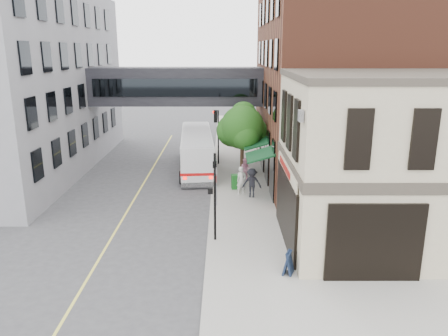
{
  "coord_description": "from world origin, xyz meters",
  "views": [
    {
      "loc": [
        0.82,
        -18.39,
        9.53
      ],
      "look_at": [
        0.85,
        4.88,
        3.11
      ],
      "focal_mm": 35.0,
      "sensor_mm": 36.0,
      "label": 1
    }
  ],
  "objects_px": {
    "bus": "(197,149)",
    "pedestrian_c": "(252,183)",
    "pedestrian_a": "(241,181)",
    "pedestrian_b": "(245,170)",
    "newspaper_box": "(235,182)",
    "sandwich_board": "(288,263)"
  },
  "relations": [
    {
      "from": "pedestrian_a",
      "to": "pedestrian_c",
      "type": "distance_m",
      "value": 0.89
    },
    {
      "from": "bus",
      "to": "pedestrian_b",
      "type": "xyz_separation_m",
      "value": [
        3.76,
        -3.84,
        -0.65
      ]
    },
    {
      "from": "pedestrian_b",
      "to": "newspaper_box",
      "type": "xyz_separation_m",
      "value": [
        -0.79,
        -1.84,
        -0.34
      ]
    },
    {
      "from": "bus",
      "to": "newspaper_box",
      "type": "xyz_separation_m",
      "value": [
        2.97,
        -5.68,
        -0.99
      ]
    },
    {
      "from": "pedestrian_b",
      "to": "sandwich_board",
      "type": "xyz_separation_m",
      "value": [
        1.18,
        -13.61,
        -0.32
      ]
    },
    {
      "from": "pedestrian_b",
      "to": "sandwich_board",
      "type": "bearing_deg",
      "value": -72.65
    },
    {
      "from": "pedestrian_b",
      "to": "newspaper_box",
      "type": "height_order",
      "value": "pedestrian_b"
    },
    {
      "from": "pedestrian_a",
      "to": "sandwich_board",
      "type": "distance_m",
      "value": 10.75
    },
    {
      "from": "pedestrian_a",
      "to": "pedestrian_b",
      "type": "relative_size",
      "value": 1.1
    },
    {
      "from": "pedestrian_c",
      "to": "newspaper_box",
      "type": "bearing_deg",
      "value": 127.03
    },
    {
      "from": "pedestrian_a",
      "to": "bus",
      "type": "bearing_deg",
      "value": 95.48
    },
    {
      "from": "pedestrian_a",
      "to": "newspaper_box",
      "type": "bearing_deg",
      "value": 87.7
    },
    {
      "from": "bus",
      "to": "pedestrian_a",
      "type": "relative_size",
      "value": 5.94
    },
    {
      "from": "pedestrian_b",
      "to": "pedestrian_c",
      "type": "bearing_deg",
      "value": -73.71
    },
    {
      "from": "bus",
      "to": "sandwich_board",
      "type": "bearing_deg",
      "value": -74.2
    },
    {
      "from": "newspaper_box",
      "to": "pedestrian_c",
      "type": "bearing_deg",
      "value": -67.2
    },
    {
      "from": "pedestrian_b",
      "to": "sandwich_board",
      "type": "relative_size",
      "value": 1.63
    },
    {
      "from": "newspaper_box",
      "to": "sandwich_board",
      "type": "distance_m",
      "value": 11.93
    },
    {
      "from": "bus",
      "to": "pedestrian_c",
      "type": "relative_size",
      "value": 5.75
    },
    {
      "from": "sandwich_board",
      "to": "bus",
      "type": "bearing_deg",
      "value": 128.0
    },
    {
      "from": "newspaper_box",
      "to": "sandwich_board",
      "type": "relative_size",
      "value": 0.97
    },
    {
      "from": "bus",
      "to": "pedestrian_b",
      "type": "bearing_deg",
      "value": -45.6
    }
  ]
}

